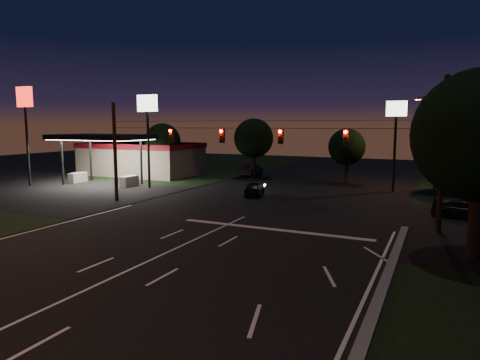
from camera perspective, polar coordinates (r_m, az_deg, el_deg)
The scene contains 18 objects.
ground at distance 18.01m, azimuth -18.88°, elevation -13.26°, with size 140.00×140.00×0.00m, color black.
cross_street_left at distance 42.90m, azimuth -23.27°, elevation -1.58°, with size 20.00×16.00×0.02m, color black.
stop_bar at distance 25.88m, azimuth 4.34°, elevation -6.56°, with size 12.00×0.50×0.01m, color silver.
utility_pole_right at distance 27.69m, azimuth 24.88°, elevation -6.32°, with size 0.30×0.30×9.00m, color black.
utility_pole_left at distance 36.59m, azimuth -16.09°, elevation -2.72°, with size 0.28×0.28×8.00m, color black.
signal_span at distance 29.47m, azimuth 1.38°, elevation 5.96°, with size 24.00×0.40×1.56m.
gas_station at distance 54.32m, azimuth -13.31°, elevation 3.11°, with size 14.20×16.10×5.25m.
pole_sign_left_near at distance 42.75m, azimuth -12.22°, elevation 8.21°, with size 2.20×0.30×9.10m.
pole_sign_left_far at distance 48.36m, azimuth -26.71°, elevation 8.23°, with size 2.00×0.30×10.00m.
pole_sign_right at distance 42.16m, azimuth 20.06°, elevation 6.94°, with size 1.80×0.30×8.40m.
street_light_right_far at distance 44.00m, azimuth 24.46°, elevation 5.43°, with size 2.20×0.35×9.00m.
tree_far_a at distance 51.67m, azimuth -10.18°, elevation 5.06°, with size 4.20×4.20×6.42m.
tree_far_b at distance 50.25m, azimuth 1.90°, elevation 5.52°, with size 4.60×4.60×6.98m.
tree_far_c at distance 46.02m, azimuth 14.09°, elevation 4.25°, with size 3.80×3.80×5.86m.
tree_far_d at distance 43.14m, azimuth 25.46°, elevation 4.79°, with size 4.80×4.80×7.30m.
car_oncoming_a at distance 37.78m, azimuth 1.96°, elevation -1.17°, with size 1.47×3.65×1.25m, color black.
car_oncoming_b at distance 52.28m, azimuth 1.51°, elevation 1.36°, with size 1.62×4.64×1.53m, color black.
car_cross at distance 32.21m, azimuth 27.88°, elevation -3.53°, with size 1.73×4.25×1.23m, color black.
Camera 1 is at (11.92, -11.98, 6.22)m, focal length 32.00 mm.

